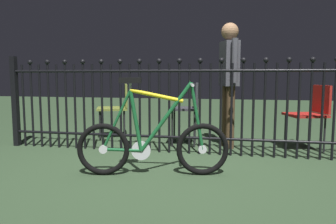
{
  "coord_description": "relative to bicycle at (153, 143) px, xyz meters",
  "views": [
    {
      "loc": [
        0.59,
        -3.06,
        0.92
      ],
      "look_at": [
        -0.06,
        0.21,
        0.55
      ],
      "focal_mm": 34.35,
      "sensor_mm": 36.0,
      "label": 1
    }
  ],
  "objects": [
    {
      "name": "chair_red",
      "position": [
        1.69,
        1.4,
        0.19
      ],
      "size": [
        0.52,
        0.52,
        0.81
      ],
      "color": "black",
      "rests_on": "ground"
    },
    {
      "name": "ground_plane",
      "position": [
        0.12,
        0.21,
        -0.31
      ],
      "size": [
        20.0,
        20.0,
        0.0
      ],
      "primitive_type": "plane",
      "color": "#2E432A"
    },
    {
      "name": "person_visitor",
      "position": [
        0.67,
        1.36,
        0.64
      ],
      "size": [
        0.27,
        0.45,
        1.59
      ],
      "color": "#4C3823",
      "rests_on": "ground"
    },
    {
      "name": "iron_fence",
      "position": [
        0.07,
        0.9,
        0.29
      ],
      "size": [
        4.49,
        0.07,
        1.18
      ],
      "color": "black",
      "rests_on": "ground"
    },
    {
      "name": "bicycle",
      "position": [
        0.0,
        0.0,
        0.0
      ],
      "size": [
        1.4,
        0.43,
        0.91
      ],
      "color": "black",
      "rests_on": "ground"
    },
    {
      "name": "chair_olive",
      "position": [
        -0.96,
        1.7,
        0.19
      ],
      "size": [
        0.56,
        0.56,
        0.81
      ],
      "color": "black",
      "rests_on": "ground"
    },
    {
      "name": "chair_charcoal",
      "position": [
        0.16,
        1.39,
        0.22
      ],
      "size": [
        0.39,
        0.39,
        0.83
      ],
      "color": "black",
      "rests_on": "ground"
    }
  ]
}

